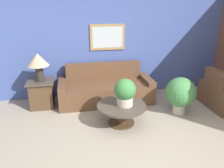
{
  "coord_description": "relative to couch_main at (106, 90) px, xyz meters",
  "views": [
    {
      "loc": [
        -1.11,
        -2.64,
        2.23
      ],
      "look_at": [
        -0.25,
        1.71,
        0.61
      ],
      "focal_mm": 35.0,
      "sensor_mm": 36.0,
      "label": 1
    }
  ],
  "objects": [
    {
      "name": "side_table",
      "position": [
        -1.48,
        -0.02,
        0.03
      ],
      "size": [
        0.59,
        0.59,
        0.63
      ],
      "color": "#4C3823",
      "rests_on": "ground_plane"
    },
    {
      "name": "couch_main",
      "position": [
        0.0,
        0.0,
        0.0
      ],
      "size": [
        2.2,
        0.87,
        0.89
      ],
      "color": "brown",
      "rests_on": "ground_plane"
    },
    {
      "name": "potted_plant_on_table",
      "position": [
        0.18,
        -1.14,
        0.39
      ],
      "size": [
        0.41,
        0.41,
        0.53
      ],
      "color": "beige",
      "rests_on": "coffee_table"
    },
    {
      "name": "table_lamp",
      "position": [
        -1.48,
        -0.02,
        0.77
      ],
      "size": [
        0.47,
        0.47,
        0.62
      ],
      "color": "#2D2823",
      "rests_on": "side_table"
    },
    {
      "name": "ground_plane",
      "position": [
        0.31,
        -2.2,
        -0.29
      ],
      "size": [
        20.0,
        20.0,
        0.0
      ],
      "primitive_type": "plane",
      "color": "gray"
    },
    {
      "name": "wall_back",
      "position": [
        0.31,
        0.51,
        1.01
      ],
      "size": [
        7.75,
        0.09,
        2.6
      ],
      "color": "#42569E",
      "rests_on": "ground_plane"
    },
    {
      "name": "coffee_table",
      "position": [
        0.12,
        -1.13,
        0.0
      ],
      "size": [
        0.96,
        0.96,
        0.4
      ],
      "color": "#4C3823",
      "rests_on": "ground_plane"
    },
    {
      "name": "potted_plant_floor",
      "position": [
        1.45,
        -0.94,
        0.17
      ],
      "size": [
        0.63,
        0.63,
        0.8
      ],
      "color": "beige",
      "rests_on": "ground_plane"
    }
  ]
}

